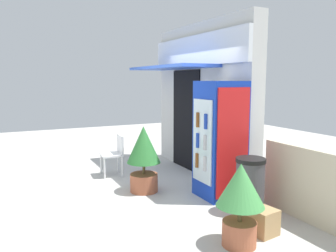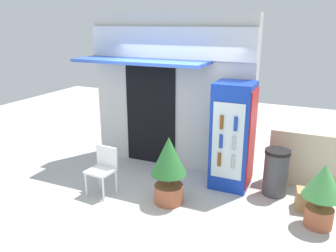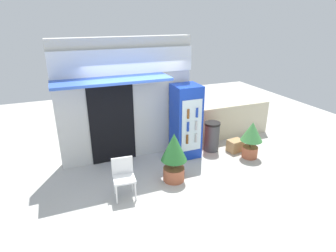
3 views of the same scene
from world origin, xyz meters
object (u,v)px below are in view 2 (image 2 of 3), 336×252
at_px(potted_plant_near_shop, 169,166).
at_px(potted_plant_curbside, 323,189).
at_px(cardboard_box, 309,200).
at_px(drink_cooler, 233,136).
at_px(plastic_chair, 103,167).
at_px(trash_bin, 276,172).

height_order(potted_plant_near_shop, potted_plant_curbside, potted_plant_near_shop).
bearing_deg(cardboard_box, potted_plant_curbside, -71.50).
relative_size(drink_cooler, potted_plant_curbside, 1.94).
distance_m(potted_plant_near_shop, potted_plant_curbside, 2.33).
bearing_deg(potted_plant_near_shop, potted_plant_curbside, 6.58).
height_order(drink_cooler, plastic_chair, drink_cooler).
distance_m(potted_plant_curbside, trash_bin, 1.08).
bearing_deg(plastic_chair, potted_plant_curbside, 6.72).
bearing_deg(potted_plant_curbside, potted_plant_near_shop, -173.42).
distance_m(plastic_chair, potted_plant_near_shop, 1.21).
distance_m(plastic_chair, cardboard_box, 3.48).
bearing_deg(potted_plant_near_shop, cardboard_box, 18.36).
xyz_separation_m(potted_plant_curbside, trash_bin, (-0.73, 0.77, -0.19)).
relative_size(potted_plant_near_shop, potted_plant_curbside, 1.16).
height_order(plastic_chair, potted_plant_curbside, potted_plant_curbside).
xyz_separation_m(trash_bin, cardboard_box, (0.58, -0.31, -0.25)).
distance_m(plastic_chair, trash_bin, 3.01).
bearing_deg(plastic_chair, potted_plant_near_shop, 6.98).
bearing_deg(potted_plant_near_shop, plastic_chair, -173.02).
bearing_deg(trash_bin, potted_plant_curbside, -46.19).
xyz_separation_m(plastic_chair, potted_plant_curbside, (3.51, 0.41, 0.11)).
height_order(potted_plant_curbside, trash_bin, potted_plant_curbside).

